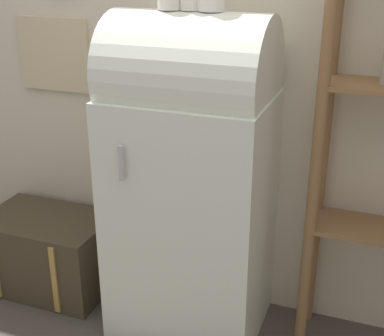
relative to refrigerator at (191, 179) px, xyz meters
name	(u,v)px	position (x,y,z in m)	size (l,w,h in m)	color
wall_back	(212,44)	(-0.01, 0.30, 0.56)	(7.00, 0.09, 2.70)	beige
refrigerator	(191,179)	(0.00, 0.00, 0.00)	(0.70, 0.58, 1.53)	silver
suitcase_trunk	(49,252)	(-0.84, 0.02, -0.58)	(0.67, 0.45, 0.42)	#423828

